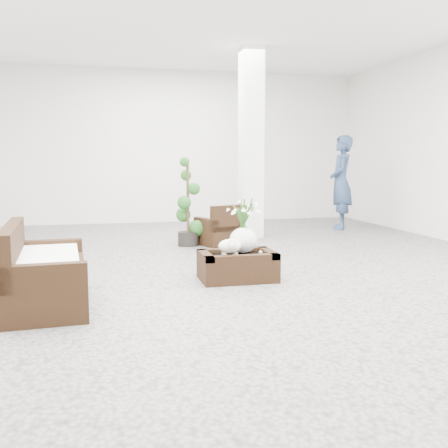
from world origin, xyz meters
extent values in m
plane|color=gray|center=(0.00, 0.00, 0.00)|extent=(11.00, 11.00, 0.00)
cube|color=white|center=(1.20, 2.80, 1.75)|extent=(0.40, 0.40, 3.50)
cube|color=black|center=(0.04, -0.65, 0.16)|extent=(0.90, 0.60, 0.31)
ellipsoid|color=white|center=(-0.08, -0.75, 0.42)|extent=(0.28, 0.23, 0.21)
cylinder|color=white|center=(0.34, -0.63, 0.33)|extent=(0.04, 0.04, 0.03)
cube|color=black|center=(0.41, 2.00, 0.35)|extent=(0.83, 0.82, 0.70)
cube|color=black|center=(-2.10, -1.27, 0.41)|extent=(0.84, 1.59, 0.82)
imported|color=navy|center=(3.35, 3.41, 0.98)|extent=(0.71, 0.84, 1.96)
camera|label=1|loc=(-1.53, -6.62, 1.45)|focal=41.63mm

